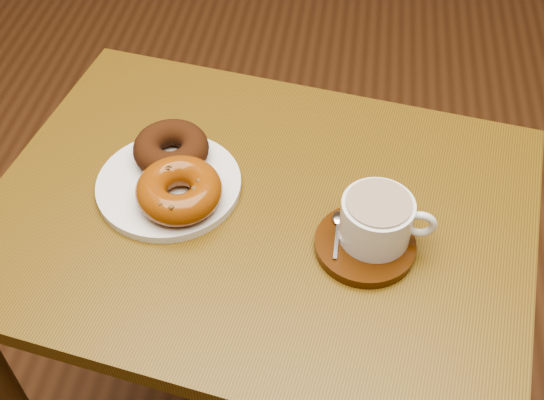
# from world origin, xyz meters

# --- Properties ---
(ground) EXTENTS (6.00, 6.00, 0.00)m
(ground) POSITION_xyz_m (0.00, 0.00, 0.00)
(ground) COLOR #53301A
(ground) RESTS_ON ground
(cafe_table) EXTENTS (0.87, 0.71, 0.74)m
(cafe_table) POSITION_xyz_m (0.07, -0.08, 0.62)
(cafe_table) COLOR brown
(cafe_table) RESTS_ON ground
(donut_plate) EXTENTS (0.24, 0.24, 0.01)m
(donut_plate) POSITION_xyz_m (-0.06, -0.06, 0.75)
(donut_plate) COLOR silver
(donut_plate) RESTS_ON cafe_table
(donut_cinnamon) EXTENTS (0.13, 0.13, 0.04)m
(donut_cinnamon) POSITION_xyz_m (-0.07, -0.01, 0.77)
(donut_cinnamon) COLOR #35190A
(donut_cinnamon) RESTS_ON donut_plate
(donut_caramel) EXTENTS (0.13, 0.13, 0.05)m
(donut_caramel) POSITION_xyz_m (-0.04, -0.10, 0.78)
(donut_caramel) COLOR brown
(donut_caramel) RESTS_ON donut_plate
(saucer) EXTENTS (0.19, 0.19, 0.01)m
(saucer) POSITION_xyz_m (0.23, -0.14, 0.75)
(saucer) COLOR #381B07
(saucer) RESTS_ON cafe_table
(coffee_cup) EXTENTS (0.13, 0.10, 0.07)m
(coffee_cup) POSITION_xyz_m (0.24, -0.12, 0.79)
(coffee_cup) COLOR silver
(coffee_cup) RESTS_ON saucer
(teaspoon) EXTENTS (0.02, 0.09, 0.01)m
(teaspoon) POSITION_xyz_m (0.19, -0.11, 0.76)
(teaspoon) COLOR silver
(teaspoon) RESTS_ON saucer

